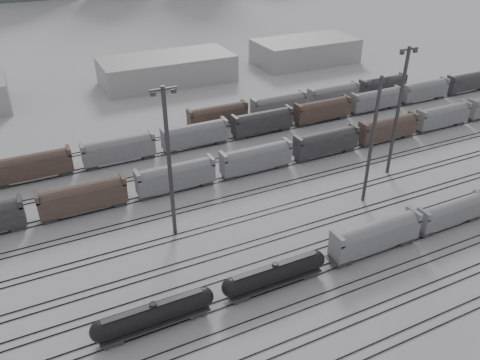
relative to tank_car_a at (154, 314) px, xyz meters
name	(u,v)px	position (x,y,z in m)	size (l,w,h in m)	color
ground	(308,280)	(22.56, -1.00, -2.29)	(900.00, 900.00, 0.00)	#B2B1B6
tracks	(253,217)	(22.56, 16.50, -2.21)	(220.00, 71.50, 0.16)	black
tank_car_a	(154,314)	(0.00, 0.00, 0.00)	(16.04, 2.67, 3.97)	black
tank_car_b	(275,274)	(17.43, 0.00, 0.02)	(16.16, 2.69, 3.99)	black
hopper_car_a	(376,234)	(35.07, 0.00, 1.11)	(15.41, 3.06, 5.51)	black
hopper_car_b	(451,212)	(51.01, 0.00, 0.64)	(13.29, 2.64, 4.75)	black
light_mast_b	(169,161)	(8.88, 18.32, 11.11)	(4.04, 0.65, 25.26)	#363639
light_mast_c	(372,139)	(43.38, 12.80, 10.20)	(3.77, 0.60, 23.54)	#363639
light_mast_d	(398,110)	(54.69, 19.18, 11.25)	(4.08, 0.65, 25.53)	#363639
bg_string_near	(256,160)	(30.56, 31.00, 0.51)	(151.00, 3.00, 5.60)	gray
bg_string_mid	(262,123)	(40.56, 47.00, 0.51)	(151.00, 3.00, 5.60)	black
bg_string_far	(306,101)	(58.06, 55.00, 0.51)	(66.00, 3.00, 5.60)	brown
warehouse_mid	(167,69)	(32.56, 94.00, 1.71)	(40.00, 18.00, 8.00)	gray
warehouse_right	(305,51)	(82.56, 94.00, 1.71)	(35.00, 18.00, 8.00)	gray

